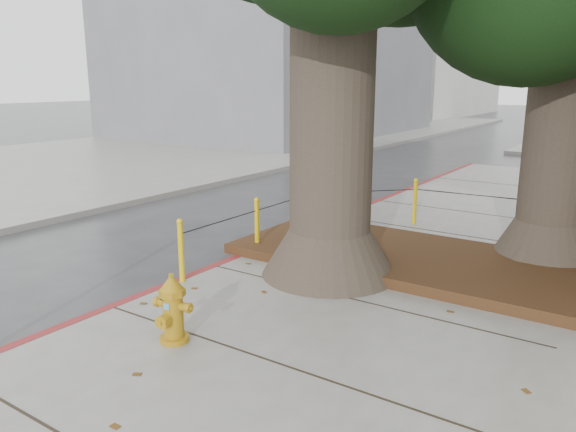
{
  "coord_description": "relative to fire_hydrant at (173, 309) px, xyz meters",
  "views": [
    {
      "loc": [
        3.74,
        -4.31,
        3.01
      ],
      "look_at": [
        -0.7,
        2.19,
        1.1
      ],
      "focal_mm": 35.0,
      "sensor_mm": 36.0,
      "label": 1
    }
  ],
  "objects": [
    {
      "name": "planter_bed",
      "position": [
        1.5,
        4.14,
        -0.31
      ],
      "size": [
        6.4,
        2.6,
        0.16
      ],
      "primitive_type": "cube",
      "color": "black",
      "rests_on": "sidewalk_main"
    },
    {
      "name": "fire_hydrant",
      "position": [
        0.0,
        0.0,
        0.0
      ],
      "size": [
        0.42,
        0.4,
        0.8
      ],
      "rotation": [
        0.0,
        0.0,
        0.16
      ],
      "color": "#B48212",
      "rests_on": "sidewalk_main"
    },
    {
      "name": "ground",
      "position": [
        0.6,
        0.24,
        -0.54
      ],
      "size": [
        140.0,
        140.0,
        0.0
      ],
      "primitive_type": "plane",
      "color": "#28282B",
      "rests_on": "ground"
    },
    {
      "name": "building_far_grey",
      "position": [
        -14.4,
        22.24,
        5.46
      ],
      "size": [
        12.0,
        16.0,
        12.0
      ],
      "primitive_type": "cube",
      "color": "slate",
      "rests_on": "ground"
    },
    {
      "name": "bollard_ring",
      "position": [
        -0.27,
        4.62,
        0.12
      ],
      "size": [
        3.79,
        5.39,
        0.95
      ],
      "color": "yellow",
      "rests_on": "sidewalk_main"
    },
    {
      "name": "sidewalk_opposite",
      "position": [
        -13.4,
        10.24,
        -0.46
      ],
      "size": [
        14.0,
        60.0,
        0.15
      ],
      "primitive_type": "cube",
      "color": "slate",
      "rests_on": "ground"
    },
    {
      "name": "curb_red",
      "position": [
        -1.4,
        2.74,
        -0.46
      ],
      "size": [
        0.14,
        26.0,
        0.16
      ],
      "primitive_type": "cube",
      "color": "maroon",
      "rests_on": "ground"
    },
    {
      "name": "car_dark",
      "position": [
        -9.7,
        19.23,
        0.05
      ],
      "size": [
        1.93,
        4.18,
        1.18
      ],
      "primitive_type": "imported",
      "rotation": [
        0.0,
        0.0,
        0.07
      ],
      "color": "black",
      "rests_on": "ground"
    },
    {
      "name": "building_far_white",
      "position": [
        -16.4,
        45.24,
        6.96
      ],
      "size": [
        12.0,
        18.0,
        15.0
      ],
      "primitive_type": "cube",
      "color": "silver",
      "rests_on": "ground"
    }
  ]
}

